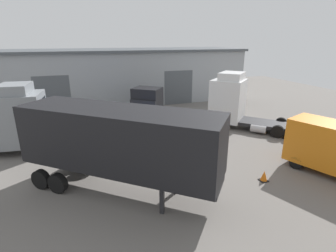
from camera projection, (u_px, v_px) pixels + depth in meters
The scene contains 7 objects.
ground_plane at pixel (162, 169), 14.37m from camera, with size 60.00×60.00×0.00m, color slate.
warehouse_building at pixel (114, 76), 29.47m from camera, with size 29.13×8.16×5.73m.
tractor_unit_white at pixel (233, 102), 20.88m from camera, with size 6.35×6.57×4.33m.
container_trailer_yellow at pixel (118, 141), 11.48m from camera, with size 8.57×7.73×3.99m.
tractor_unit_grey at pixel (17, 120), 16.19m from camera, with size 6.31×3.05×4.26m.
flatbed_truck_black at pixel (143, 106), 22.75m from camera, with size 6.48×7.32×2.67m.
traffic_cone at pixel (264, 176), 13.12m from camera, with size 0.40×0.40×0.55m.
Camera 1 is at (-3.87, -12.29, 6.80)m, focal length 28.00 mm.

